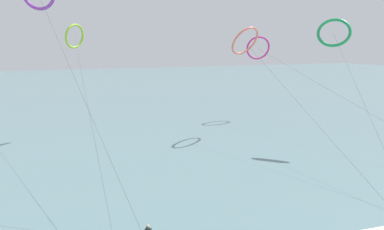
% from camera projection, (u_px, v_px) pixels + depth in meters
% --- Properties ---
extents(sea_water, '(400.00, 200.00, 0.08)m').
position_uv_depth(sea_water, '(98.00, 90.00, 111.15)').
color(sea_water, slate).
rests_on(sea_water, ground).
extents(kite_magenta, '(5.00, 46.22, 16.09)m').
position_uv_depth(kite_magenta, '(258.00, 48.00, 67.96)').
color(kite_magenta, '#CC288E').
rests_on(kite_magenta, ground).
extents(kite_emerald, '(12.74, 24.46, 18.14)m').
position_uv_depth(kite_emerald, '(334.00, 33.00, 48.13)').
color(kite_emerald, '#199351').
rests_on(kite_emerald, ground).
extents(kite_coral, '(5.99, 32.96, 17.23)m').
position_uv_depth(kite_coral, '(245.00, 41.00, 55.64)').
color(kite_coral, '#EA7260').
rests_on(kite_coral, ground).
extents(kite_lime, '(3.61, 45.26, 17.63)m').
position_uv_depth(kite_lime, '(75.00, 37.00, 53.89)').
color(kite_lime, '#8CC62D').
rests_on(kite_lime, ground).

